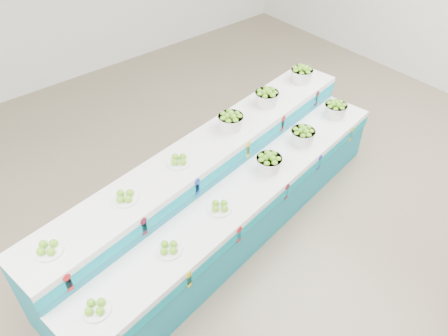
# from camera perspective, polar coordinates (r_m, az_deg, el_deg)

# --- Properties ---
(ground) EXTENTS (10.00, 10.00, 0.00)m
(ground) POSITION_cam_1_polar(r_m,az_deg,el_deg) (5.03, 2.87, -11.92)
(ground) COLOR #746851
(ground) RESTS_ON ground
(display_stand) EXTENTS (4.64, 1.86, 1.02)m
(display_stand) POSITION_cam_1_polar(r_m,az_deg,el_deg) (5.03, 0.00, -3.11)
(display_stand) COLOR teal
(display_stand) RESTS_ON ground
(plate_lower_left) EXTENTS (0.28, 0.28, 0.10)m
(plate_lower_left) POSITION_cam_1_polar(r_m,az_deg,el_deg) (3.94, -16.04, -16.66)
(plate_lower_left) COLOR white
(plate_lower_left) RESTS_ON display_stand
(plate_lower_mid) EXTENTS (0.28, 0.28, 0.10)m
(plate_lower_mid) POSITION_cam_1_polar(r_m,az_deg,el_deg) (4.19, -7.06, -10.05)
(plate_lower_mid) COLOR white
(plate_lower_mid) RESTS_ON display_stand
(plate_lower_right) EXTENTS (0.28, 0.28, 0.10)m
(plate_lower_right) POSITION_cam_1_polar(r_m,az_deg,el_deg) (4.52, -0.54, -4.89)
(plate_lower_right) COLOR white
(plate_lower_right) RESTS_ON display_stand
(basket_lower_left) EXTENTS (0.34, 0.34, 0.22)m
(basket_lower_left) POSITION_cam_1_polar(r_m,az_deg,el_deg) (4.95, 5.74, 0.69)
(basket_lower_left) COLOR silver
(basket_lower_left) RESTS_ON display_stand
(basket_lower_mid) EXTENTS (0.34, 0.34, 0.22)m
(basket_lower_mid) POSITION_cam_1_polar(r_m,az_deg,el_deg) (5.40, 9.99, 4.11)
(basket_lower_mid) COLOR silver
(basket_lower_mid) RESTS_ON display_stand
(basket_lower_right) EXTENTS (0.34, 0.34, 0.22)m
(basket_lower_right) POSITION_cam_1_polar(r_m,az_deg,el_deg) (5.96, 14.00, 7.29)
(basket_lower_right) COLOR silver
(basket_lower_right) RESTS_ON display_stand
(plate_upper_left) EXTENTS (0.28, 0.28, 0.10)m
(plate_upper_left) POSITION_cam_1_polar(r_m,az_deg,el_deg) (4.05, -21.51, -9.44)
(plate_upper_left) COLOR white
(plate_upper_left) RESTS_ON display_stand
(plate_upper_mid) EXTENTS (0.28, 0.28, 0.10)m
(plate_upper_mid) POSITION_cam_1_polar(r_m,az_deg,el_deg) (4.29, -12.51, -3.53)
(plate_upper_mid) COLOR white
(plate_upper_mid) RESTS_ON display_stand
(plate_upper_right) EXTENTS (0.28, 0.28, 0.10)m
(plate_upper_right) POSITION_cam_1_polar(r_m,az_deg,el_deg) (4.61, -5.76, 1.02)
(plate_upper_right) COLOR white
(plate_upper_right) RESTS_ON display_stand
(basket_upper_left) EXTENTS (0.34, 0.34, 0.22)m
(basket_upper_left) POSITION_cam_1_polar(r_m,az_deg,el_deg) (5.04, 0.85, 6.01)
(basket_upper_left) COLOR silver
(basket_upper_left) RESTS_ON display_stand
(basket_upper_mid) EXTENTS (0.34, 0.34, 0.22)m
(basket_upper_mid) POSITION_cam_1_polar(r_m,az_deg,el_deg) (5.48, 5.45, 8.97)
(basket_upper_mid) COLOR silver
(basket_upper_mid) RESTS_ON display_stand
(basket_upper_right) EXTENTS (0.34, 0.34, 0.22)m
(basket_upper_right) POSITION_cam_1_polar(r_m,az_deg,el_deg) (6.03, 9.84, 11.70)
(basket_upper_right) COLOR silver
(basket_upper_right) RESTS_ON display_stand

